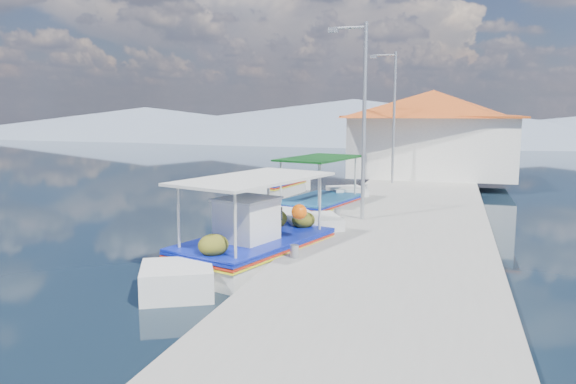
# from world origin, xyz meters

# --- Properties ---
(ground) EXTENTS (160.00, 160.00, 0.00)m
(ground) POSITION_xyz_m (0.00, 0.00, 0.00)
(ground) COLOR black
(ground) RESTS_ON ground
(quay) EXTENTS (5.00, 44.00, 0.50)m
(quay) POSITION_xyz_m (5.90, 6.00, 0.25)
(quay) COLOR gray
(quay) RESTS_ON ground
(bollards) EXTENTS (0.20, 17.20, 0.30)m
(bollards) POSITION_xyz_m (3.80, 5.25, 0.65)
(bollards) COLOR #A5A8AD
(bollards) RESTS_ON quay
(main_caique) EXTENTS (3.70, 7.22, 2.50)m
(main_caique) POSITION_xyz_m (2.53, -2.21, 0.48)
(main_caique) COLOR white
(main_caique) RESTS_ON ground
(caique_green_canopy) EXTENTS (3.00, 6.30, 2.44)m
(caique_green_canopy) POSITION_xyz_m (2.62, 4.55, 0.36)
(caique_green_canopy) COLOR white
(caique_green_canopy) RESTS_ON ground
(caique_blue_hull) EXTENTS (2.34, 5.62, 1.02)m
(caique_blue_hull) POSITION_xyz_m (-0.54, 9.14, 0.27)
(caique_blue_hull) COLOR white
(caique_blue_hull) RESTS_ON ground
(harbor_building) EXTENTS (10.49, 10.49, 4.40)m
(harbor_building) POSITION_xyz_m (6.20, 15.00, 2.78)
(harbor_building) COLOR white
(harbor_building) RESTS_ON quay
(lamp_post_near) EXTENTS (1.21, 0.14, 6.00)m
(lamp_post_near) POSITION_xyz_m (4.51, 2.00, 3.85)
(lamp_post_near) COLOR #A5A8AD
(lamp_post_near) RESTS_ON quay
(lamp_post_far) EXTENTS (1.21, 0.14, 6.00)m
(lamp_post_far) POSITION_xyz_m (4.51, 11.00, 3.85)
(lamp_post_far) COLOR #A5A8AD
(lamp_post_far) RESTS_ON quay
(mountain_ridge) EXTENTS (171.40, 96.00, 5.50)m
(mountain_ridge) POSITION_xyz_m (6.54, 56.00, 2.04)
(mountain_ridge) COLOR slate
(mountain_ridge) RESTS_ON ground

